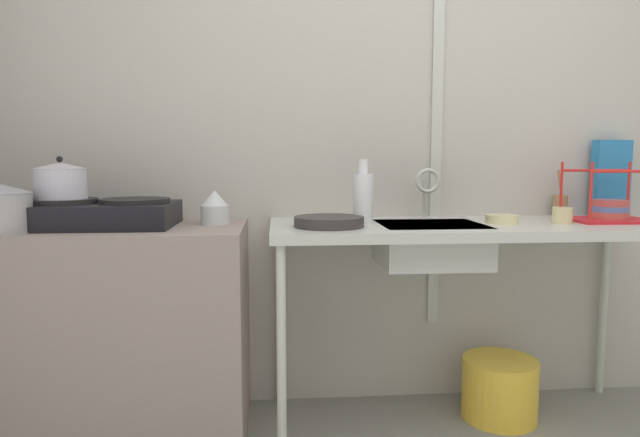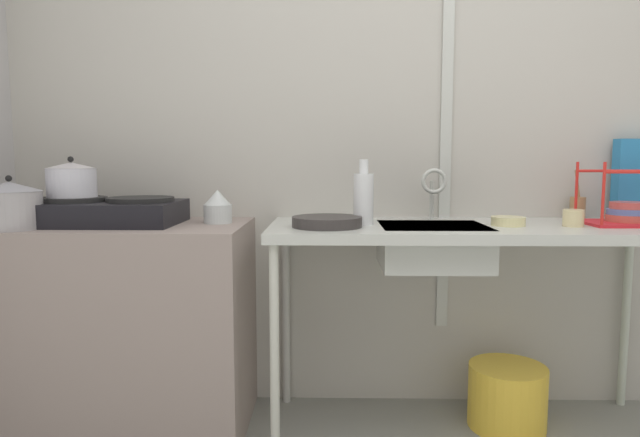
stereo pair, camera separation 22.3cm
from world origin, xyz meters
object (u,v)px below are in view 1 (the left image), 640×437
Objects in this scene: faucet at (427,185)px; bucket_on_floor at (500,388)px; cereal_box at (610,178)px; utensil_jar at (560,205)px; small_bowl_on_drainboard at (502,219)px; bottle_by_sink at (363,197)px; pot_on_left_burner at (61,180)px; cup_by_rack at (562,215)px; percolator at (215,208)px; dish_rack at (610,211)px; frying_pan at (329,222)px; sink_basin at (430,244)px; stove at (99,213)px.

faucet is 0.96m from bucket_on_floor.
utensil_jar is at bearing 175.90° from cereal_box.
bottle_by_sink reaches higher than small_bowl_on_drainboard.
pot_on_left_burner reaches higher than faucet.
cup_by_rack is 0.25m from small_bowl_on_drainboard.
bottle_by_sink is 1.06m from bucket_on_floor.
percolator is 0.41× the size of dish_rack.
bottle_by_sink is 1.01m from utensil_jar.
percolator is at bearing 179.35° from bucket_on_floor.
small_bowl_on_drainboard is 0.38× the size of cereal_box.
cup_by_rack is at bearing -22.44° from faucet.
frying_pan is 1.04× the size of bottle_by_sink.
faucet is 0.36m from bottle_by_sink.
sink_basin is 1.01m from cereal_box.
faucet is 0.64× the size of cereal_box.
small_bowl_on_drainboard is (0.27, -0.19, -0.13)m from faucet.
bottle_by_sink is (1.20, -0.00, -0.07)m from pot_on_left_burner.
cereal_box reaches higher than sink_basin.
cereal_box is (0.91, 0.08, 0.03)m from faucet.
frying_pan is 0.73m from small_bowl_on_drainboard.
pot_on_left_burner is at bearing -178.91° from bucket_on_floor.
cup_by_rack is (-0.25, -0.07, -0.01)m from dish_rack.
stove is 1.89m from cup_by_rack.
small_bowl_on_drainboard is at bearing 174.66° from cup_by_rack.
cereal_box is (0.14, 0.23, 0.13)m from dish_rack.
utensil_jar is at bearing 6.47° from faucet.
frying_pan is at bearing -163.91° from utensil_jar.
bucket_on_floor is (0.34, 0.05, -0.66)m from sink_basin.
cup_by_rack is (1.89, -0.04, -0.02)m from stove.
pot_on_left_burner is 0.87× the size of faucet.
percolator is 1.04× the size of small_bowl_on_drainboard.
dish_rack is 4.22× the size of cup_by_rack.
stove is 2.05m from utensil_jar.
dish_rack is at bearing 4.73° from frying_pan.
faucet is at bearing 7.12° from stove.
sink_basin is 1.54× the size of frying_pan.
sink_basin is 1.26× the size of dish_rack.
sink_basin is (0.89, -0.06, -0.15)m from percolator.
cereal_box reaches higher than faucet.
faucet is (1.51, 0.17, -0.03)m from pot_on_left_burner.
dish_rack is 0.91m from bucket_on_floor.
pot_on_left_burner is at bearing 179.94° from bottle_by_sink.
bottle_by_sink is (-0.58, 0.02, 0.09)m from small_bowl_on_drainboard.
pot_on_left_burner is at bearing 178.81° from cup_by_rack.
stove is 2.14m from dish_rack.
small_bowl_on_drainboard reaches higher than sink_basin.
cereal_box reaches higher than bucket_on_floor.
cereal_box is at bearing 5.88° from pot_on_left_burner.
faucet is (0.03, 0.18, 0.24)m from sink_basin.
cereal_box is at bearing 11.59° from bottle_by_sink.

